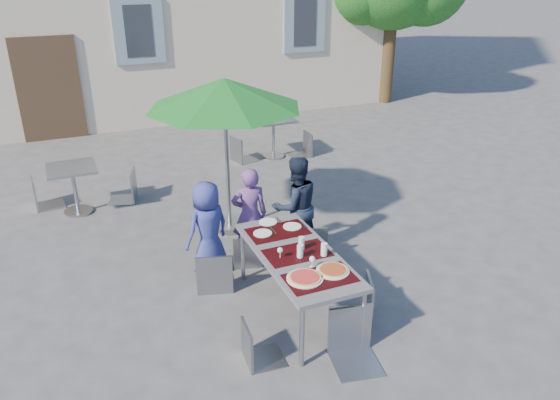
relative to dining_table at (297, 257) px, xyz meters
name	(u,v)px	position (x,y,z in m)	size (l,w,h in m)	color
ground	(265,297)	(-0.23, 0.39, -0.70)	(90.00, 90.00, 0.00)	#444446
dining_table	(297,257)	(0.00, 0.00, 0.00)	(0.80, 1.85, 0.76)	#444449
pizza_near_left	(305,278)	(-0.15, -0.51, 0.07)	(0.37, 0.37, 0.03)	white
pizza_near_right	(333,270)	(0.18, -0.49, 0.07)	(0.35, 0.35, 0.03)	white
glassware	(306,249)	(0.06, -0.09, 0.13)	(0.53, 0.46, 0.15)	silver
place_settings	(275,227)	(0.00, 0.65, 0.06)	(0.65, 0.47, 0.01)	white
child_0	(208,229)	(-0.67, 1.20, -0.08)	(0.60, 0.39, 1.24)	navy
child_1	(250,215)	(-0.08, 1.31, -0.05)	(0.47, 0.31, 1.30)	#643D7E
child_2	(295,206)	(0.54, 1.24, -0.01)	(0.67, 0.39, 1.38)	#172034
chair_0	(213,248)	(-0.73, 0.77, -0.12)	(0.53, 0.54, 0.97)	gray
chair_1	(247,232)	(-0.18, 1.16, -0.21)	(0.46, 0.46, 0.84)	gray
chair_2	(312,222)	(0.68, 1.02, -0.17)	(0.49, 0.50, 0.91)	gray
chair_3	(256,321)	(-0.73, -0.63, -0.21)	(0.41, 0.40, 0.84)	gray
chair_4	(361,275)	(0.58, -0.41, -0.13)	(0.56, 0.56, 0.97)	gray
chair_5	(355,307)	(0.19, -0.95, -0.09)	(0.53, 0.54, 1.03)	gray
patio_umbrella	(224,95)	(-0.06, 2.25, 1.31)	(2.15, 2.15, 2.24)	#9DA0A4
cafe_table_0	(74,181)	(-2.10, 3.71, -0.16)	(0.72, 0.72, 0.77)	#9DA0A4
bg_chair_l_0	(38,174)	(-2.61, 4.14, -0.13)	(0.47, 0.47, 0.97)	#93989E
bg_chair_r_0	(125,168)	(-1.29, 3.87, -0.12)	(0.55, 0.54, 0.99)	gray
cafe_table_1	(273,130)	(1.72, 4.90, -0.13)	(0.75, 0.75, 0.80)	#9DA0A4
bg_chair_l_1	(240,134)	(1.03, 4.92, -0.13)	(0.52, 0.52, 0.96)	gray
bg_chair_r_1	(304,131)	(2.32, 4.75, -0.18)	(0.40, 0.39, 0.89)	gray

